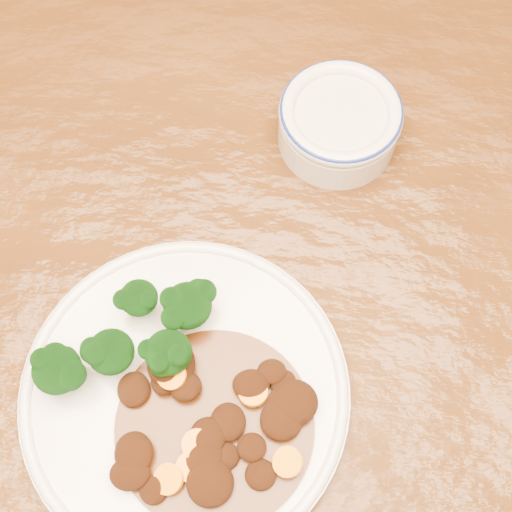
{
  "coord_description": "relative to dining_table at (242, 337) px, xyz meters",
  "views": [
    {
      "loc": [
        0.01,
        -0.22,
        1.41
      ],
      "look_at": [
        0.02,
        0.05,
        0.77
      ],
      "focal_mm": 50.0,
      "sensor_mm": 36.0,
      "label": 1
    }
  ],
  "objects": [
    {
      "name": "ground",
      "position": [
        0.0,
        0.0,
        -0.67
      ],
      "size": [
        4.0,
        4.0,
        0.0
      ],
      "primitive_type": "plane",
      "color": "#4A2512",
      "rests_on": "ground"
    },
    {
      "name": "broccoli_florets",
      "position": [
        -0.1,
        -0.03,
        0.12
      ],
      "size": [
        0.16,
        0.11,
        0.05
      ],
      "color": "#6C974E",
      "rests_on": "dinner_plate"
    },
    {
      "name": "dining_table",
      "position": [
        0.0,
        0.0,
        0.0
      ],
      "size": [
        1.61,
        1.09,
        0.75
      ],
      "rotation": [
        0.0,
        0.0,
        -0.13
      ],
      "color": "#4C290D",
      "rests_on": "ground"
    },
    {
      "name": "mince_stew",
      "position": [
        -0.02,
        -0.11,
        0.1
      ],
      "size": [
        0.18,
        0.18,
        0.03
      ],
      "color": "#4B2108",
      "rests_on": "dinner_plate"
    },
    {
      "name": "dip_bowl",
      "position": [
        0.11,
        0.2,
        0.11
      ],
      "size": [
        0.13,
        0.13,
        0.06
      ],
      "rotation": [
        0.0,
        0.0,
        0.37
      ],
      "color": "beige",
      "rests_on": "dining_table"
    },
    {
      "name": "dinner_plate",
      "position": [
        -0.05,
        -0.08,
        0.09
      ],
      "size": [
        0.3,
        0.3,
        0.02
      ],
      "rotation": [
        0.0,
        0.0,
        0.13
      ],
      "color": "silver",
      "rests_on": "dining_table"
    }
  ]
}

